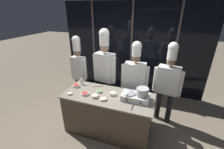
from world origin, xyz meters
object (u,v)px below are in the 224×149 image
Objects in this scene: prep_bowl_chicken at (103,99)px; chef_line at (135,77)px; portable_stove at (136,97)px; prep_bowl_bell_pepper at (85,94)px; prep_bowl_chili_flakes at (76,85)px; chef_sous at (105,67)px; stock_pot at (143,92)px; frying_pan at (129,92)px; squeeze_bottle_clear at (82,81)px; chef_head at (78,66)px; chef_pastry at (168,80)px; prep_bowl_bean_sprouts at (113,94)px; serving_spoon_slotted at (100,86)px; prep_bowl_scallions at (99,91)px; prep_bowl_onion at (95,96)px; prep_bowl_noodles at (70,93)px.

prep_bowl_chicken is 0.96m from chef_line.
prep_bowl_bell_pepper is at bearing -170.27° from portable_stove.
prep_bowl_chili_flakes is 0.79m from chef_sous.
prep_bowl_chili_flakes is 0.08× the size of chef_line.
stock_pot reaches higher than prep_bowl_chili_flakes.
chef_line reaches higher than frying_pan.
chef_head is (-0.38, 0.51, 0.12)m from squeeze_bottle_clear.
squeeze_bottle_clear is 0.09× the size of chef_pastry.
squeeze_bottle_clear is at bearing 127.39° from prep_bowl_bell_pepper.
portable_stove is at bearing -179.90° from stock_pot.
prep_bowl_bean_sprouts is at bearing 179.23° from portable_stove.
serving_spoon_slotted is at bearing 147.16° from prep_bowl_bean_sprouts.
prep_bowl_scallions is 0.88m from chef_line.
prep_bowl_scallions reaches higher than prep_bowl_chicken.
prep_bowl_bell_pepper is 0.28m from prep_bowl_scallions.
stock_pot is 0.91m from prep_bowl_onion.
chef_line is (-0.27, 0.63, -0.03)m from stock_pot.
serving_spoon_slotted is at bearing 163.10° from portable_stove.
chef_line is (0.31, 0.62, 0.13)m from prep_bowl_bean_sprouts.
prep_bowl_chili_flakes reaches higher than prep_bowl_chicken.
prep_bowl_chili_flakes is (-1.22, 0.07, -0.12)m from frying_pan.
portable_stove is 1.20× the size of frying_pan.
prep_bowl_bell_pepper is 1.20× the size of prep_bowl_scallions.
chef_line reaches higher than squeeze_bottle_clear.
prep_bowl_bean_sprouts reaches higher than prep_bowl_onion.
portable_stove is 0.78m from prep_bowl_onion.
frying_pan reaches higher than prep_bowl_bell_pepper.
stock_pot is at bearing 110.12° from chef_line.
prep_bowl_noodles is 0.46× the size of serving_spoon_slotted.
stock_pot is at bearing 10.47° from prep_bowl_noodles.
prep_bowl_onion is (-0.88, -0.19, -0.17)m from stock_pot.
chef_head is 0.90× the size of chef_sous.
prep_bowl_chicken is (-0.45, -0.22, -0.13)m from frying_pan.
chef_head is 1.00× the size of chef_pastry.
portable_stove is 3.85× the size of prep_bowl_chicken.
stock_pot reaches higher than frying_pan.
chef_pastry is (0.68, 0.74, 0.01)m from frying_pan.
chef_sous is at bearing 95.84° from serving_spoon_slotted.
prep_bowl_scallions is (0.51, -0.20, -0.06)m from squeeze_bottle_clear.
prep_bowl_chicken is 0.07× the size of chef_line.
prep_bowl_scallions is at bearing 41.95° from chef_line.
chef_sous is (-1.01, 0.66, 0.12)m from stock_pot.
prep_bowl_onion is (0.52, -0.39, -0.05)m from squeeze_bottle_clear.
chef_pastry is (1.89, 0.67, 0.13)m from prep_bowl_chili_flakes.
chef_head reaches higher than prep_bowl_chicken.
prep_bowl_noodles is 0.87m from prep_bowl_bean_sprouts.
stock_pot is at bearing -0.59° from prep_bowl_bean_sprouts.
chef_head is (-1.20, 0.71, 0.17)m from prep_bowl_bean_sprouts.
chef_sous is at bearing -173.88° from chef_head.
chef_sous reaches higher than chef_head.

